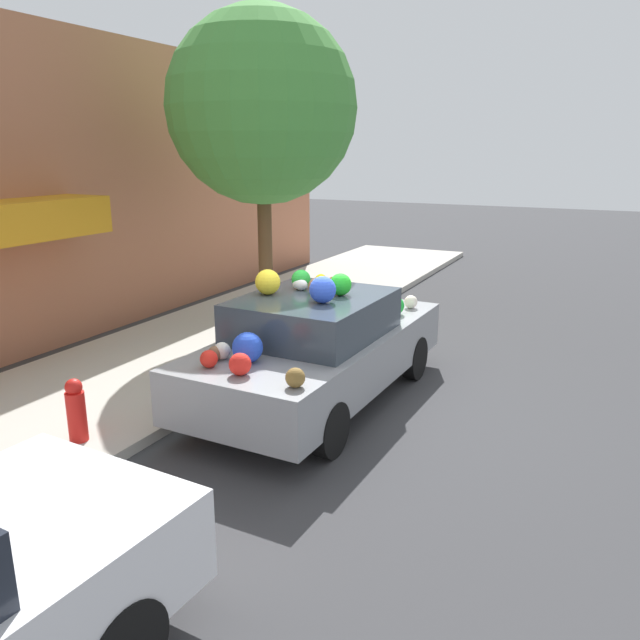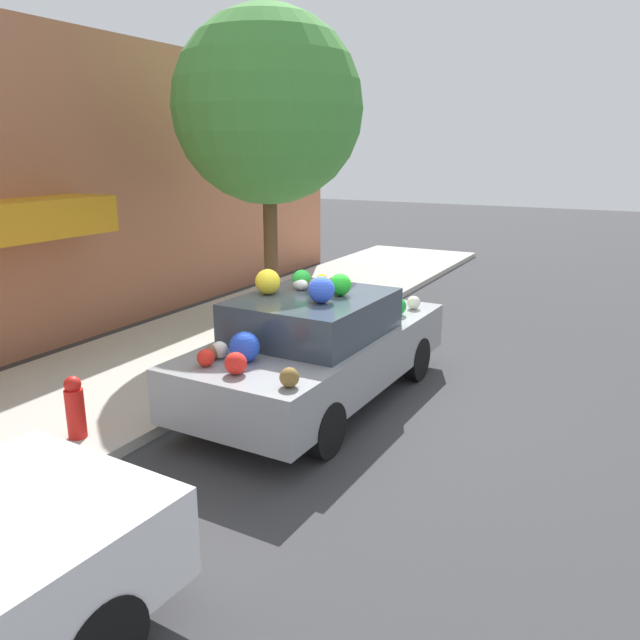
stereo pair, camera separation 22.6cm
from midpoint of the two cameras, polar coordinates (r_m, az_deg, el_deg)
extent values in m
plane|color=#38383A|center=(8.16, 0.82, -7.29)|extent=(60.00, 60.00, 0.00)
cube|color=#B2ADA3|center=(9.60, -13.69, -3.81)|extent=(24.00, 3.20, 0.13)
cube|color=#B26B4C|center=(10.76, -23.71, 10.74)|extent=(18.00, 0.30, 5.02)
cylinder|color=brown|center=(10.84, -3.91, 6.15)|extent=(0.24, 0.24, 2.58)
sphere|color=#47933D|center=(10.72, -4.15, 18.81)|extent=(3.12, 3.12, 3.12)
cylinder|color=red|center=(7.22, -20.60, -8.01)|extent=(0.20, 0.20, 0.55)
sphere|color=red|center=(7.10, -20.85, -5.52)|extent=(0.18, 0.18, 0.18)
cube|color=gray|center=(7.94, 0.82, -3.19)|extent=(4.28, 1.88, 0.62)
cube|color=#333D47|center=(7.64, 0.22, 0.42)|extent=(1.94, 1.61, 0.49)
cylinder|color=black|center=(9.51, 0.32, -2.00)|extent=(0.61, 0.20, 0.61)
cylinder|color=black|center=(8.86, 9.56, -3.53)|extent=(0.61, 0.20, 0.61)
cylinder|color=black|center=(7.46, -9.66, -7.21)|extent=(0.61, 0.20, 0.61)
cylinder|color=black|center=(6.63, 1.52, -9.99)|extent=(0.61, 0.20, 0.61)
sphere|color=blue|center=(9.27, 4.98, 2.06)|extent=(0.24, 0.24, 0.19)
sphere|color=white|center=(9.04, 9.27, 1.58)|extent=(0.24, 0.24, 0.19)
ellipsoid|color=blue|center=(8.93, -0.03, 1.59)|extent=(0.22, 0.25, 0.18)
sphere|color=red|center=(6.67, -9.45, -3.43)|extent=(0.20, 0.20, 0.19)
sphere|color=green|center=(8.67, 7.81, 1.26)|extent=(0.32, 0.32, 0.25)
sphere|color=brown|center=(6.87, -8.87, -2.94)|extent=(0.22, 0.22, 0.16)
sphere|color=olive|center=(6.02, -1.74, -5.27)|extent=(0.22, 0.22, 0.20)
sphere|color=blue|center=(6.73, -5.97, -2.47)|extent=(0.44, 0.44, 0.33)
sphere|color=pink|center=(9.47, 2.57, 2.82)|extent=(0.42, 0.42, 0.33)
sphere|color=olive|center=(9.26, 1.53, 1.98)|extent=(0.17, 0.17, 0.15)
sphere|color=red|center=(8.94, 5.44, 1.92)|extent=(0.35, 0.35, 0.30)
sphere|color=green|center=(7.96, -0.87, 3.75)|extent=(0.31, 0.31, 0.24)
sphere|color=blue|center=(7.19, 1.02, 2.78)|extent=(0.44, 0.44, 0.31)
sphere|color=red|center=(6.39, -6.70, -3.97)|extent=(0.33, 0.33, 0.23)
sphere|color=white|center=(6.90, -8.25, -2.73)|extent=(0.25, 0.25, 0.19)
sphere|color=yellow|center=(8.13, 0.97, 3.68)|extent=(0.18, 0.18, 0.15)
ellipsoid|color=black|center=(8.71, 4.96, 0.95)|extent=(0.25, 0.25, 0.12)
ellipsoid|color=white|center=(7.89, -0.97, 3.28)|extent=(0.20, 0.25, 0.15)
sphere|color=yellow|center=(7.66, -3.96, 3.51)|extent=(0.42, 0.42, 0.31)
sphere|color=brown|center=(7.63, 0.51, 3.11)|extent=(0.28, 0.28, 0.21)
sphere|color=#975C2C|center=(7.97, 2.08, 3.42)|extent=(0.22, 0.22, 0.15)
sphere|color=green|center=(7.58, 2.71, 3.25)|extent=(0.33, 0.33, 0.27)
camera|label=1|loc=(0.11, -89.17, 0.23)|focal=35.00mm
camera|label=2|loc=(0.11, 90.83, -0.23)|focal=35.00mm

